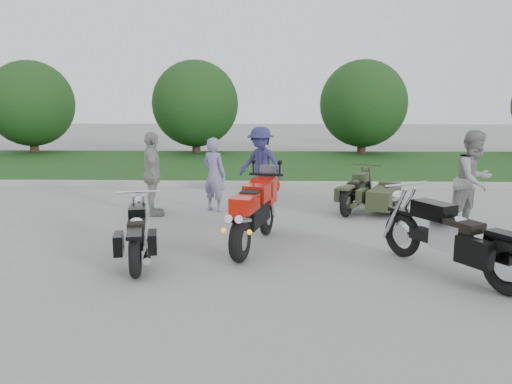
{
  "coord_description": "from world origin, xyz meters",
  "views": [
    {
      "loc": [
        0.18,
        -7.62,
        2.44
      ],
      "look_at": [
        -0.08,
        1.04,
        0.8
      ],
      "focal_mm": 35.0,
      "sensor_mm": 36.0,
      "label": 1
    }
  ],
  "objects_px": {
    "sportbike_red": "(254,211)",
    "cruiser_sidecar": "(372,196)",
    "person_stripe": "(214,175)",
    "person_denim": "(261,164)",
    "cruiser_right": "(457,241)",
    "person_grey": "(474,180)",
    "cruiser_left": "(138,237)",
    "person_back": "(153,174)"
  },
  "relations": [
    {
      "from": "person_denim",
      "to": "person_grey",
      "type": "bearing_deg",
      "value": -2.95
    },
    {
      "from": "cruiser_sidecar",
      "to": "person_denim",
      "type": "xyz_separation_m",
      "value": [
        -2.42,
        1.29,
        0.51
      ]
    },
    {
      "from": "cruiser_left",
      "to": "person_back",
      "type": "height_order",
      "value": "person_back"
    },
    {
      "from": "sportbike_red",
      "to": "cruiser_left",
      "type": "distance_m",
      "value": 1.9
    },
    {
      "from": "cruiser_right",
      "to": "person_back",
      "type": "distance_m",
      "value": 6.13
    },
    {
      "from": "sportbike_red",
      "to": "cruiser_left",
      "type": "xyz_separation_m",
      "value": [
        -1.71,
        -0.8,
        -0.22
      ]
    },
    {
      "from": "person_stripe",
      "to": "person_denim",
      "type": "distance_m",
      "value": 1.56
    },
    {
      "from": "cruiser_right",
      "to": "cruiser_sidecar",
      "type": "bearing_deg",
      "value": 64.98
    },
    {
      "from": "sportbike_red",
      "to": "person_stripe",
      "type": "relative_size",
      "value": 1.38
    },
    {
      "from": "person_back",
      "to": "cruiser_right",
      "type": "bearing_deg",
      "value": -140.6
    },
    {
      "from": "cruiser_sidecar",
      "to": "person_denim",
      "type": "height_order",
      "value": "person_denim"
    },
    {
      "from": "sportbike_red",
      "to": "person_back",
      "type": "xyz_separation_m",
      "value": [
        -2.18,
        2.27,
        0.25
      ]
    },
    {
      "from": "person_stripe",
      "to": "person_denim",
      "type": "relative_size",
      "value": 0.91
    },
    {
      "from": "person_stripe",
      "to": "person_grey",
      "type": "bearing_deg",
      "value": -162.12
    },
    {
      "from": "cruiser_right",
      "to": "person_grey",
      "type": "height_order",
      "value": "person_grey"
    },
    {
      "from": "person_stripe",
      "to": "person_back",
      "type": "xyz_separation_m",
      "value": [
        -1.23,
        -0.46,
        0.08
      ]
    },
    {
      "from": "cruiser_right",
      "to": "person_denim",
      "type": "relative_size",
      "value": 1.27
    },
    {
      "from": "person_grey",
      "to": "person_stripe",
      "type": "bearing_deg",
      "value": 131.74
    },
    {
      "from": "person_stripe",
      "to": "sportbike_red",
      "type": "bearing_deg",
      "value": 142.46
    },
    {
      "from": "sportbike_red",
      "to": "person_grey",
      "type": "bearing_deg",
      "value": 32.54
    },
    {
      "from": "person_denim",
      "to": "person_back",
      "type": "xyz_separation_m",
      "value": [
        -2.22,
        -1.68,
        -0.0
      ]
    },
    {
      "from": "cruiser_left",
      "to": "cruiser_right",
      "type": "relative_size",
      "value": 0.91
    },
    {
      "from": "sportbike_red",
      "to": "person_back",
      "type": "distance_m",
      "value": 3.16
    },
    {
      "from": "sportbike_red",
      "to": "cruiser_left",
      "type": "bearing_deg",
      "value": -140.82
    },
    {
      "from": "sportbike_red",
      "to": "person_stripe",
      "type": "bearing_deg",
      "value": 123.26
    },
    {
      "from": "cruiser_right",
      "to": "person_back",
      "type": "height_order",
      "value": "person_back"
    },
    {
      "from": "cruiser_left",
      "to": "person_denim",
      "type": "xyz_separation_m",
      "value": [
        1.74,
        4.75,
        0.48
      ]
    },
    {
      "from": "sportbike_red",
      "to": "cruiser_right",
      "type": "height_order",
      "value": "sportbike_red"
    },
    {
      "from": "cruiser_right",
      "to": "person_denim",
      "type": "distance_m",
      "value": 5.9
    },
    {
      "from": "cruiser_right",
      "to": "person_denim",
      "type": "bearing_deg",
      "value": 87.79
    },
    {
      "from": "person_stripe",
      "to": "person_grey",
      "type": "xyz_separation_m",
      "value": [
        5.0,
        -1.38,
        0.13
      ]
    },
    {
      "from": "person_denim",
      "to": "sportbike_red",
      "type": "bearing_deg",
      "value": -60.57
    },
    {
      "from": "cruiser_left",
      "to": "person_denim",
      "type": "distance_m",
      "value": 5.08
    },
    {
      "from": "sportbike_red",
      "to": "cruiser_sidecar",
      "type": "relative_size",
      "value": 1.16
    },
    {
      "from": "person_grey",
      "to": "person_denim",
      "type": "distance_m",
      "value": 4.79
    },
    {
      "from": "person_grey",
      "to": "cruiser_left",
      "type": "bearing_deg",
      "value": 167.63
    },
    {
      "from": "person_back",
      "to": "cruiser_sidecar",
      "type": "bearing_deg",
      "value": -100.96
    },
    {
      "from": "cruiser_left",
      "to": "cruiser_right",
      "type": "height_order",
      "value": "cruiser_right"
    },
    {
      "from": "cruiser_sidecar",
      "to": "person_back",
      "type": "distance_m",
      "value": 4.68
    },
    {
      "from": "cruiser_left",
      "to": "person_grey",
      "type": "bearing_deg",
      "value": 8.28
    },
    {
      "from": "sportbike_red",
      "to": "cruiser_sidecar",
      "type": "bearing_deg",
      "value": 61.38
    },
    {
      "from": "cruiser_left",
      "to": "person_denim",
      "type": "bearing_deg",
      "value": 57.69
    }
  ]
}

